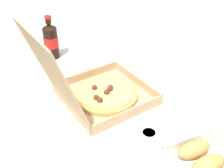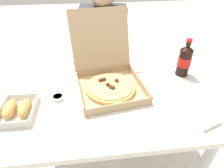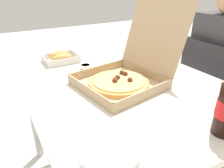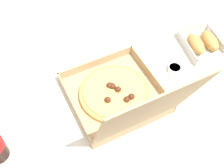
# 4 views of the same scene
# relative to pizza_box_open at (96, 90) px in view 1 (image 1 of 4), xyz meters

# --- Properties ---
(dining_table) EXTENTS (1.13, 0.85, 0.71)m
(dining_table) POSITION_rel_pizza_box_open_xyz_m (-0.04, -0.01, -0.14)
(dining_table) COLOR silver
(dining_table) RESTS_ON ground_plane
(pizza_box_open) EXTENTS (0.39, 0.48, 0.36)m
(pizza_box_open) POSITION_rel_pizza_box_open_xyz_m (0.00, 0.00, 0.00)
(pizza_box_open) COLOR tan
(pizza_box_open) RESTS_ON dining_table
(bread_side_box) EXTENTS (0.15, 0.19, 0.06)m
(bread_side_box) POSITION_rel_pizza_box_open_xyz_m (-0.43, -0.17, -0.03)
(bread_side_box) COLOR white
(bread_side_box) RESTS_ON dining_table
(cola_bottle) EXTENTS (0.07, 0.07, 0.22)m
(cola_bottle) POSITION_rel_pizza_box_open_xyz_m (0.45, 0.06, 0.04)
(cola_bottle) COLOR black
(cola_bottle) RESTS_ON dining_table
(paper_menu) EXTENTS (0.25, 0.21, 0.00)m
(paper_menu) POSITION_rel_pizza_box_open_xyz_m (0.30, 0.26, -0.05)
(paper_menu) COLOR white
(paper_menu) RESTS_ON dining_table
(napkin_pile) EXTENTS (0.14, 0.14, 0.02)m
(napkin_pile) POSITION_rel_pizza_box_open_xyz_m (0.39, -0.31, -0.04)
(napkin_pile) COLOR white
(napkin_pile) RESTS_ON dining_table
(dipping_sauce_cup) EXTENTS (0.06, 0.06, 0.02)m
(dipping_sauce_cup) POSITION_rel_pizza_box_open_xyz_m (-0.27, -0.09, -0.04)
(dipping_sauce_cup) COLOR white
(dipping_sauce_cup) RESTS_ON dining_table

